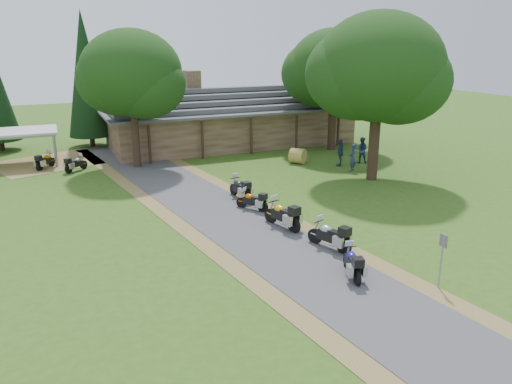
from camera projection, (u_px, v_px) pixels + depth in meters
name	position (u px, v px, depth m)	size (l,w,h in m)	color
ground	(304.00, 265.00, 20.11)	(120.00, 120.00, 0.00)	#335819
driveway	(253.00, 233.00, 23.42)	(46.00, 46.00, 0.00)	#464548
lodge	(231.00, 115.00, 42.70)	(21.40, 9.40, 4.90)	brown
carport	(16.00, 148.00, 35.75)	(5.73, 3.82, 2.49)	silver
motorcycle_row_a	(352.00, 262.00, 18.96)	(1.82, 0.59, 1.24)	#1E178F
motorcycle_row_b	(329.00, 234.00, 21.47)	(2.01, 0.66, 1.38)	#A5A8AC
motorcycle_row_c	(282.00, 213.00, 23.86)	(2.14, 0.70, 1.46)	gold
motorcycle_row_d	(252.00, 200.00, 26.37)	(1.70, 0.56, 1.17)	#BD5407
motorcycle_row_e	(240.00, 187.00, 28.21)	(1.98, 0.65, 1.35)	black
motorcycle_carport_a	(45.00, 160.00, 34.88)	(1.78, 0.58, 1.22)	#C08200
motorcycle_carport_b	(76.00, 163.00, 34.20)	(1.69, 0.55, 1.16)	slate
person_a	(352.00, 155.00, 34.10)	(0.63, 0.46, 2.23)	navy
person_b	(362.00, 148.00, 36.39)	(0.63, 0.46, 2.23)	navy
person_c	(340.00, 150.00, 35.46)	(0.64, 0.46, 2.26)	navy
hay_bale	(298.00, 156.00, 36.37)	(1.10, 1.10, 1.01)	#A48B3C
sign_post	(441.00, 261.00, 17.99)	(0.38, 0.06, 2.11)	gray
oak_lodge_left	(132.00, 92.00, 33.85)	(6.86, 6.86, 10.55)	#17340F
oak_lodge_right	(334.00, 85.00, 39.58)	(7.32, 7.32, 10.49)	#17340F
oak_driveway	(378.00, 90.00, 30.69)	(7.85, 7.85, 11.45)	#17340F
cedar_near	(86.00, 80.00, 40.67)	(3.55, 3.55, 11.02)	black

